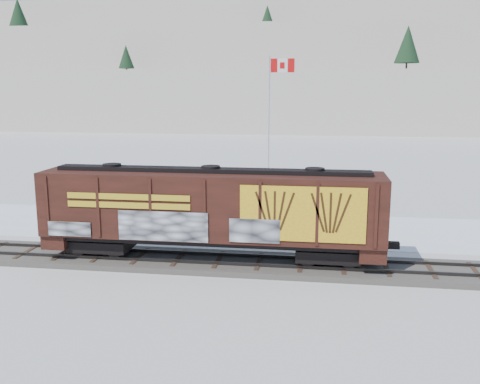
% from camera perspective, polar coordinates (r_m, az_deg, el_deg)
% --- Properties ---
extents(ground, '(500.00, 500.00, 0.00)m').
position_cam_1_polar(ground, '(26.47, -2.31, -7.81)').
color(ground, white).
rests_on(ground, ground).
extents(rail_track, '(50.00, 3.40, 0.43)m').
position_cam_1_polar(rail_track, '(26.42, -2.31, -7.51)').
color(rail_track, '#59544C').
rests_on(rail_track, ground).
extents(parking_strip, '(40.00, 8.00, 0.03)m').
position_cam_1_polar(parking_strip, '(33.56, 0.04, -3.71)').
color(parking_strip, white).
rests_on(parking_strip, ground).
extents(hillside, '(360.00, 110.00, 93.00)m').
position_cam_1_polar(hillside, '(164.59, 6.83, 12.93)').
color(hillside, white).
rests_on(hillside, ground).
extents(hopper_railcar, '(16.36, 3.06, 4.38)m').
position_cam_1_polar(hopper_railcar, '(25.75, -3.10, -1.73)').
color(hopper_railcar, black).
rests_on(hopper_railcar, rail_track).
extents(flagpole, '(2.30, 0.90, 10.89)m').
position_cam_1_polar(flagpole, '(40.60, 3.22, 4.54)').
color(flagpole, silver).
rests_on(flagpole, ground).
extents(car_silver, '(4.96, 2.14, 1.67)m').
position_cam_1_polar(car_silver, '(33.24, -4.43, -2.38)').
color(car_silver, silver).
rests_on(car_silver, parking_strip).
extents(car_white, '(4.47, 3.01, 1.39)m').
position_cam_1_polar(car_white, '(32.78, 4.66, -2.82)').
color(car_white, white).
rests_on(car_white, parking_strip).
extents(car_dark, '(5.23, 3.21, 1.42)m').
position_cam_1_polar(car_dark, '(33.32, 9.52, -2.69)').
color(car_dark, black).
rests_on(car_dark, parking_strip).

